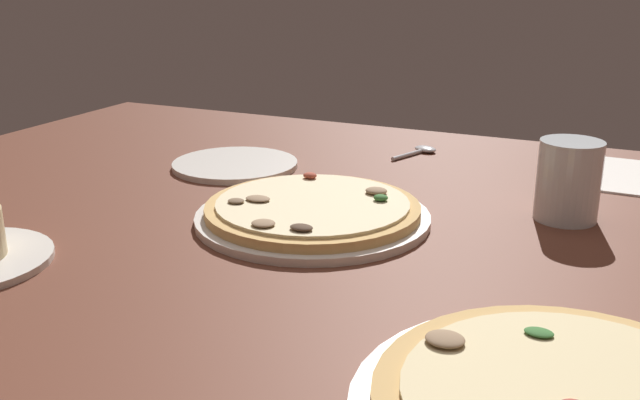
{
  "coord_description": "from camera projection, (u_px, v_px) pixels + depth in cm",
  "views": [
    {
      "loc": [
        -34.32,
        77.81,
        35.16
      ],
      "look_at": [
        1.11,
        0.21,
        7.0
      ],
      "focal_mm": 41.02,
      "sensor_mm": 36.0,
      "label": 1
    }
  ],
  "objects": [
    {
      "name": "water_glass",
      "position": [
        568.0,
        186.0,
        0.91
      ],
      "size": [
        7.78,
        7.78,
        10.1
      ],
      "color": "silver",
      "rests_on": "dining_table"
    },
    {
      "name": "dining_table",
      "position": [
        329.0,
        239.0,
        0.91
      ],
      "size": [
        150.0,
        110.0,
        4.0
      ],
      "primitive_type": "cube",
      "color": "brown",
      "rests_on": "ground"
    },
    {
      "name": "paper_menu",
      "position": [
        624.0,
        175.0,
        1.1
      ],
      "size": [
        14.4,
        20.34,
        0.3
      ],
      "primitive_type": "cube",
      "rotation": [
        0.0,
        0.0,
        -0.03
      ],
      "color": "white",
      "rests_on": "dining_table"
    },
    {
      "name": "side_plate",
      "position": [
        235.0,
        164.0,
        1.15
      ],
      "size": [
        19.66,
        19.66,
        0.9
      ],
      "primitive_type": "cylinder",
      "color": "silver",
      "rests_on": "dining_table"
    },
    {
      "name": "spoon",
      "position": [
        421.0,
        150.0,
        1.23
      ],
      "size": [
        5.75,
        10.2,
        1.0
      ],
      "color": "silver",
      "rests_on": "dining_table"
    },
    {
      "name": "pizza_main",
      "position": [
        311.0,
        213.0,
        0.91
      ],
      "size": [
        29.37,
        29.37,
        3.4
      ],
      "color": "silver",
      "rests_on": "dining_table"
    }
  ]
}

